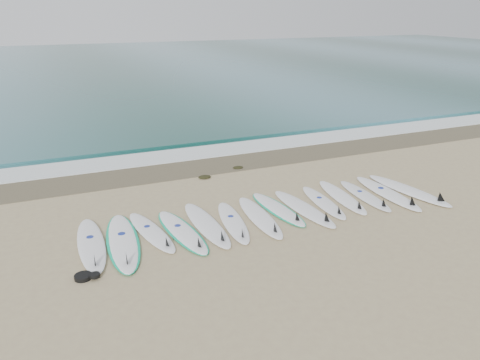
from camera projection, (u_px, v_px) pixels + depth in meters
name	position (u px, v px, depth m)	size (l,w,h in m)	color
ground	(268.00, 214.00, 11.38)	(120.00, 120.00, 0.00)	tan
ocean	(98.00, 67.00, 39.42)	(120.00, 55.00, 0.03)	#275C60
wet_sand_band	(211.00, 165.00, 14.91)	(120.00, 1.80, 0.01)	brown
foam_band	(198.00, 153.00, 16.12)	(120.00, 1.40, 0.04)	silver
wave_crest	(185.00, 141.00, 17.40)	(120.00, 1.00, 0.10)	#275C60
surfboard_0	(91.00, 245.00, 9.79)	(0.63, 2.68, 0.34)	white
surfboard_1	(123.00, 242.00, 9.93)	(0.93, 2.89, 0.36)	white
surfboard_2	(152.00, 232.00, 10.36)	(0.88, 2.40, 0.30)	white
surfboard_3	(183.00, 232.00, 10.39)	(0.88, 2.55, 0.32)	white
surfboard_4	(207.00, 225.00, 10.70)	(0.61, 2.65, 0.34)	white
surfboard_5	(234.00, 222.00, 10.83)	(0.83, 2.41, 0.30)	white
surfboard_6	(261.00, 217.00, 11.08)	(0.69, 2.56, 0.32)	white
surfboard_7	(278.00, 209.00, 11.57)	(0.74, 2.37, 0.30)	white
surfboard_8	(305.00, 209.00, 11.55)	(0.70, 2.61, 0.33)	white
surfboard_9	(324.00, 203.00, 11.93)	(0.72, 2.33, 0.29)	white
surfboard_10	(343.00, 197.00, 12.26)	(0.81, 2.51, 0.32)	white
surfboard_11	(366.00, 196.00, 12.35)	(0.65, 2.34, 0.30)	white
surfboard_12	(389.00, 193.00, 12.50)	(0.68, 2.72, 0.35)	white
surfboard_13	(410.00, 191.00, 12.69)	(0.95, 2.84, 0.36)	white
seaweed_near	(205.00, 177.00, 13.78)	(0.38, 0.30, 0.07)	black
seaweed_far	(238.00, 167.00, 14.61)	(0.33, 0.26, 0.06)	black
leash_coil	(86.00, 276.00, 8.67)	(0.46, 0.36, 0.11)	black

